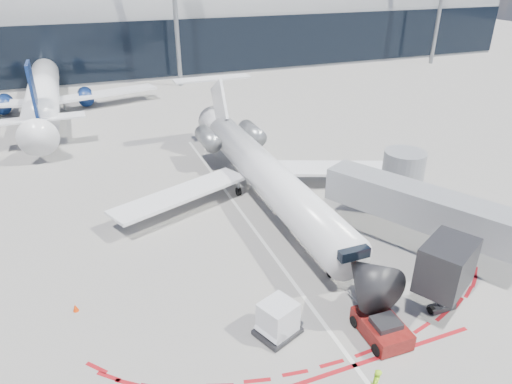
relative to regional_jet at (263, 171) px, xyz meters
name	(u,v)px	position (x,y,z in m)	size (l,w,h in m)	color
ground	(265,245)	(-2.41, -6.48, -2.60)	(260.00, 260.00, 0.00)	gray
apron_centerline	(255,231)	(-2.41, -4.48, -2.59)	(0.25, 40.00, 0.01)	silver
apron_stop_bar	(355,365)	(-2.41, -17.98, -2.59)	(14.00, 0.25, 0.01)	maroon
terminal_building	(129,20)	(-2.41, 58.49, 5.93)	(150.00, 24.15, 24.00)	gray
jet_bridge	(414,202)	(7.38, -9.50, 0.41)	(10.03, 15.20, 4.90)	gray
light_mast_centre	(175,2)	(2.59, 41.52, 9.90)	(0.70, 0.70, 25.00)	gray
regional_jet	(263,171)	(0.00, 0.00, 0.00)	(25.17, 31.03, 7.77)	silver
pushback_tug	(382,327)	(-0.05, -16.74, -2.02)	(2.21, 5.01, 1.29)	#560C0C
uld_container	(278,320)	(-5.09, -14.65, -1.59)	(2.69, 2.51, 2.03)	black
safety_cone_left	(76,308)	(-15.02, -8.83, -2.37)	(0.33, 0.33, 0.46)	red
bg_airliner_1	(39,68)	(-17.19, 34.34, 2.95)	(34.26, 36.27, 11.08)	silver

